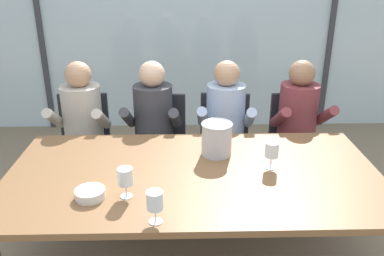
{
  "coord_description": "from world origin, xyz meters",
  "views": [
    {
      "loc": [
        -0.07,
        -2.19,
        1.94
      ],
      "look_at": [
        0.0,
        0.35,
        0.88
      ],
      "focal_mm": 37.8,
      "sensor_mm": 36.0,
      "label": 1
    }
  ],
  "objects_px": {
    "tasting_bowl": "(90,194)",
    "wine_glass_center_pour": "(125,178)",
    "person_maroon_top": "(300,124)",
    "wine_glass_near_bucket": "(272,150)",
    "dining_table": "(193,181)",
    "person_charcoal_jacket": "(153,125)",
    "person_beige_jumper": "(81,126)",
    "wine_glass_by_left_taster": "(155,202)",
    "chair_left_of_center": "(161,139)",
    "ice_bucket_primary": "(217,138)",
    "chair_near_curtain": "(84,138)",
    "chair_right_of_center": "(296,137)",
    "chair_center": "(224,138)",
    "person_pale_blue_shirt": "(225,125)"
  },
  "relations": [
    {
      "from": "tasting_bowl",
      "to": "wine_glass_center_pour",
      "type": "bearing_deg",
      "value": 1.68
    },
    {
      "from": "person_maroon_top",
      "to": "wine_glass_near_bucket",
      "type": "bearing_deg",
      "value": -121.49
    },
    {
      "from": "person_maroon_top",
      "to": "wine_glass_near_bucket",
      "type": "distance_m",
      "value": 0.94
    },
    {
      "from": "dining_table",
      "to": "person_charcoal_jacket",
      "type": "distance_m",
      "value": 0.92
    },
    {
      "from": "person_beige_jumper",
      "to": "wine_glass_by_left_taster",
      "type": "bearing_deg",
      "value": -59.94
    },
    {
      "from": "dining_table",
      "to": "wine_glass_by_left_taster",
      "type": "relative_size",
      "value": 13.22
    },
    {
      "from": "dining_table",
      "to": "chair_left_of_center",
      "type": "distance_m",
      "value": 1.03
    },
    {
      "from": "person_maroon_top",
      "to": "ice_bucket_primary",
      "type": "xyz_separation_m",
      "value": [
        -0.74,
        -0.61,
        0.15
      ]
    },
    {
      "from": "chair_near_curtain",
      "to": "chair_right_of_center",
      "type": "relative_size",
      "value": 1.0
    },
    {
      "from": "wine_glass_by_left_taster",
      "to": "chair_near_curtain",
      "type": "bearing_deg",
      "value": 115.12
    },
    {
      "from": "chair_near_curtain",
      "to": "person_beige_jumper",
      "type": "relative_size",
      "value": 0.74
    },
    {
      "from": "chair_center",
      "to": "wine_glass_by_left_taster",
      "type": "bearing_deg",
      "value": -101.61
    },
    {
      "from": "chair_near_curtain",
      "to": "wine_glass_center_pour",
      "type": "height_order",
      "value": "wine_glass_center_pour"
    },
    {
      "from": "dining_table",
      "to": "chair_right_of_center",
      "type": "relative_size",
      "value": 2.59
    },
    {
      "from": "tasting_bowl",
      "to": "chair_near_curtain",
      "type": "bearing_deg",
      "value": 104.81
    },
    {
      "from": "person_pale_blue_shirt",
      "to": "wine_glass_near_bucket",
      "type": "distance_m",
      "value": 0.86
    },
    {
      "from": "dining_table",
      "to": "person_pale_blue_shirt",
      "type": "distance_m",
      "value": 0.91
    },
    {
      "from": "person_charcoal_jacket",
      "to": "person_maroon_top",
      "type": "relative_size",
      "value": 1.0
    },
    {
      "from": "chair_right_of_center",
      "to": "person_charcoal_jacket",
      "type": "xyz_separation_m",
      "value": [
        -1.23,
        -0.13,
        0.17
      ]
    },
    {
      "from": "chair_near_curtain",
      "to": "chair_right_of_center",
      "type": "bearing_deg",
      "value": -2.95
    },
    {
      "from": "wine_glass_center_pour",
      "to": "chair_left_of_center",
      "type": "bearing_deg",
      "value": 84.37
    },
    {
      "from": "chair_near_curtain",
      "to": "chair_left_of_center",
      "type": "relative_size",
      "value": 1.0
    },
    {
      "from": "chair_left_of_center",
      "to": "ice_bucket_primary",
      "type": "xyz_separation_m",
      "value": [
        0.42,
        -0.73,
        0.33
      ]
    },
    {
      "from": "chair_center",
      "to": "wine_glass_center_pour",
      "type": "bearing_deg",
      "value": -111.37
    },
    {
      "from": "chair_near_curtain",
      "to": "chair_center",
      "type": "height_order",
      "value": "same"
    },
    {
      "from": "chair_right_of_center",
      "to": "tasting_bowl",
      "type": "bearing_deg",
      "value": -145.15
    },
    {
      "from": "chair_near_curtain",
      "to": "wine_glass_center_pour",
      "type": "xyz_separation_m",
      "value": [
        0.54,
        -1.28,
        0.33
      ]
    },
    {
      "from": "person_beige_jumper",
      "to": "person_pale_blue_shirt",
      "type": "bearing_deg",
      "value": 3.42
    },
    {
      "from": "person_pale_blue_shirt",
      "to": "wine_glass_by_left_taster",
      "type": "xyz_separation_m",
      "value": [
        -0.49,
        -1.37,
        0.16
      ]
    },
    {
      "from": "ice_bucket_primary",
      "to": "tasting_bowl",
      "type": "height_order",
      "value": "ice_bucket_primary"
    },
    {
      "from": "chair_center",
      "to": "wine_glass_near_bucket",
      "type": "relative_size",
      "value": 5.1
    },
    {
      "from": "tasting_bowl",
      "to": "wine_glass_by_left_taster",
      "type": "relative_size",
      "value": 0.96
    },
    {
      "from": "person_maroon_top",
      "to": "wine_glass_center_pour",
      "type": "relative_size",
      "value": 6.94
    },
    {
      "from": "chair_center",
      "to": "wine_glass_near_bucket",
      "type": "height_order",
      "value": "wine_glass_near_bucket"
    },
    {
      "from": "person_charcoal_jacket",
      "to": "wine_glass_near_bucket",
      "type": "bearing_deg",
      "value": -42.1
    },
    {
      "from": "wine_glass_by_left_taster",
      "to": "wine_glass_center_pour",
      "type": "xyz_separation_m",
      "value": [
        -0.17,
        0.24,
        0.0
      ]
    },
    {
      "from": "chair_near_curtain",
      "to": "person_beige_jumper",
      "type": "xyz_separation_m",
      "value": [
        0.02,
        -0.15,
        0.17
      ]
    },
    {
      "from": "dining_table",
      "to": "tasting_bowl",
      "type": "height_order",
      "value": "tasting_bowl"
    },
    {
      "from": "person_pale_blue_shirt",
      "to": "ice_bucket_primary",
      "type": "bearing_deg",
      "value": -97.11
    },
    {
      "from": "chair_left_of_center",
      "to": "person_beige_jumper",
      "type": "distance_m",
      "value": 0.67
    },
    {
      "from": "person_pale_blue_shirt",
      "to": "wine_glass_near_bucket",
      "type": "bearing_deg",
      "value": -71.89
    },
    {
      "from": "chair_right_of_center",
      "to": "person_beige_jumper",
      "type": "xyz_separation_m",
      "value": [
        -1.81,
        -0.13,
        0.17
      ]
    },
    {
      "from": "person_beige_jumper",
      "to": "person_maroon_top",
      "type": "distance_m",
      "value": 1.8
    },
    {
      "from": "dining_table",
      "to": "wine_glass_near_bucket",
      "type": "xyz_separation_m",
      "value": [
        0.49,
        0.04,
        0.18
      ]
    },
    {
      "from": "chair_center",
      "to": "wine_glass_center_pour",
      "type": "distance_m",
      "value": 1.46
    },
    {
      "from": "chair_right_of_center",
      "to": "tasting_bowl",
      "type": "xyz_separation_m",
      "value": [
        -1.5,
        -1.26,
        0.24
      ]
    },
    {
      "from": "chair_left_of_center",
      "to": "ice_bucket_primary",
      "type": "height_order",
      "value": "ice_bucket_primary"
    },
    {
      "from": "chair_right_of_center",
      "to": "wine_glass_near_bucket",
      "type": "distance_m",
      "value": 1.09
    },
    {
      "from": "chair_center",
      "to": "ice_bucket_primary",
      "type": "xyz_separation_m",
      "value": [
        -0.13,
        -0.73,
        0.33
      ]
    },
    {
      "from": "person_pale_blue_shirt",
      "to": "ice_bucket_primary",
      "type": "height_order",
      "value": "person_pale_blue_shirt"
    }
  ]
}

